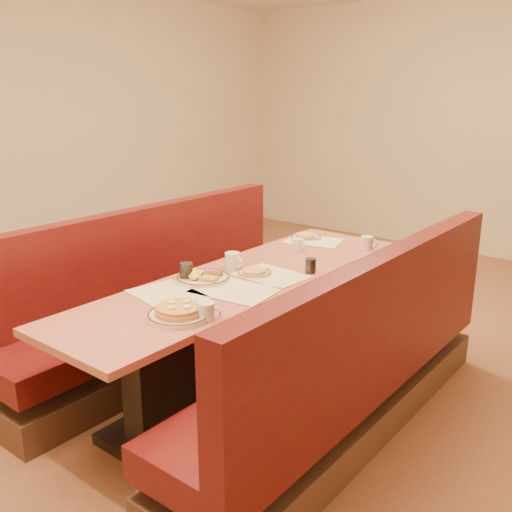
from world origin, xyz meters
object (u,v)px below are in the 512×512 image
Objects in this scene: coffee_mug_d at (298,244)px; booth_left at (162,309)px; coffee_mug_b at (233,261)px; pancake_plate at (179,313)px; coffee_mug_c at (367,243)px; eggs_plate at (202,277)px; coffee_mug_a at (207,311)px; booth_right at (351,373)px; soda_tumbler_mid at (311,266)px; soda_tumbler_near at (186,272)px; diner_table at (245,335)px.

booth_left is at bearing -123.59° from coffee_mug_d.
pancake_plate is at bearing -62.04° from coffee_mug_b.
booth_left reaches higher than coffee_mug_c.
eggs_plate is 0.60m from coffee_mug_a.
booth_right is 7.83× the size of pancake_plate.
booth_right reaches higher than coffee_mug_d.
booth_left reaches higher than soda_tumbler_mid.
soda_tumbler_near reaches higher than pancake_plate.
diner_table is 0.55m from soda_tumbler_near.
pancake_plate is at bearing -37.29° from booth_left.
coffee_mug_a is 1.28× the size of soda_tumbler_mid.
pancake_plate is (-0.58, -0.68, 0.41)m from booth_right.
booth_right is at bearing 49.55° from pancake_plate.
booth_left is 0.74m from eggs_plate.
coffee_mug_a reaches higher than diner_table.
coffee_mug_c is 1.31× the size of soda_tumbler_mid.
diner_table is 1.00× the size of booth_right.
coffee_mug_d is at bearing 88.93° from coffee_mug_b.
soda_tumbler_near is at bearing -128.36° from diner_table.
booth_left reaches higher than eggs_plate.
booth_left is 7.83× the size of pancake_plate.
diner_table is at bearing -123.51° from coffee_mug_c.
soda_tumbler_mid is (0.41, 0.23, -0.01)m from coffee_mug_b.
eggs_plate is 2.72× the size of coffee_mug_a.
booth_left is at bearing -167.19° from coffee_mug_b.
booth_right is at bearing -82.89° from coffee_mug_c.
coffee_mug_d is at bearing -155.85° from coffee_mug_c.
soda_tumbler_near reaches higher than soda_tumbler_mid.
booth_left is at bearing 180.00° from booth_right.
soda_tumbler_mid reaches higher than eggs_plate.
diner_table is at bearing -19.84° from coffee_mug_b.
eggs_plate is 2.96× the size of soda_tumbler_near.
coffee_mug_c reaches higher than eggs_plate.
coffee_mug_c is (0.00, 1.60, 0.00)m from coffee_mug_a.
booth_right is 23.56× the size of soda_tumbler_near.
coffee_mug_b is at bearing 112.04° from pancake_plate.
diner_table is 27.71× the size of soda_tumbler_mid.
eggs_plate is (-0.14, -0.20, 0.39)m from diner_table.
diner_table is 21.67× the size of coffee_mug_a.
booth_left reaches higher than diner_table.
coffee_mug_b reaches higher than coffee_mug_c.
eggs_plate is (-0.30, 0.47, -0.01)m from pancake_plate.
soda_tumbler_near is 1.18× the size of soda_tumbler_mid.
soda_tumbler_near reaches higher than coffee_mug_b.
diner_table is 21.10× the size of coffee_mug_c.
coffee_mug_a is at bearing -31.35° from booth_left.
soda_tumbler_mid is (1.00, 0.30, 0.43)m from booth_left.
coffee_mug_c is at bearing 114.54° from booth_right.
coffee_mug_d is 1.01× the size of soda_tumbler_near.
soda_tumbler_mid is (0.48, 0.57, -0.01)m from soda_tumbler_near.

